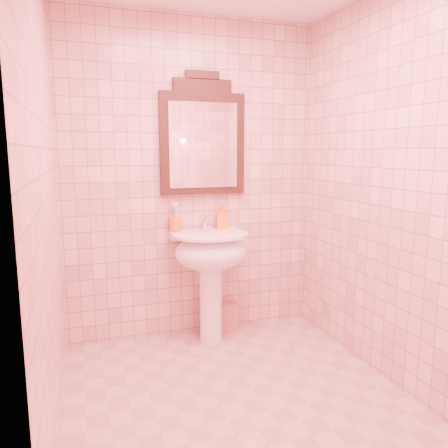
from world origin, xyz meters
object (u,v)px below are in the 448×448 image
object	(u,v)px
pedestal_sink	(211,259)
towel	(226,316)
mirror	(203,138)
soap_dispenser	(222,217)
toothbrush_cup	(175,224)

from	to	relation	value
pedestal_sink	towel	distance (m)	0.60
mirror	soap_dispenser	world-z (taller)	mirror
towel	pedestal_sink	bearing A→B (deg)	-136.25
soap_dispenser	towel	world-z (taller)	soap_dispenser
mirror	toothbrush_cup	bearing A→B (deg)	-172.69
mirror	pedestal_sink	bearing A→B (deg)	-90.00
pedestal_sink	towel	size ratio (longest dim) A/B	3.64
pedestal_sink	towel	xyz separation A→B (m)	(0.18, 0.17, -0.54)
toothbrush_cup	soap_dispenser	bearing A→B (deg)	-2.23
mirror	towel	xyz separation A→B (m)	(0.18, -0.03, -1.46)
towel	toothbrush_cup	bearing A→B (deg)	179.77
toothbrush_cup	soap_dispenser	xyz separation A→B (m)	(0.39, -0.02, 0.04)
pedestal_sink	mirror	world-z (taller)	mirror
pedestal_sink	mirror	size ratio (longest dim) A/B	0.92
mirror	soap_dispenser	distance (m)	0.63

